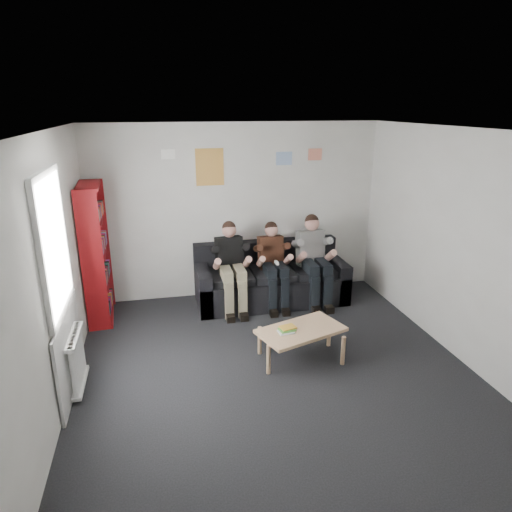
{
  "coord_description": "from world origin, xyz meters",
  "views": [
    {
      "loc": [
        -1.21,
        -4.37,
        2.94
      ],
      "look_at": [
        0.05,
        1.3,
        1.0
      ],
      "focal_mm": 32.0,
      "sensor_mm": 36.0,
      "label": 1
    }
  ],
  "objects_px": {
    "bookshelf": "(96,253)",
    "person_right": "(314,260)",
    "person_left": "(232,267)",
    "coffee_table": "(301,332)",
    "sofa": "(270,281)",
    "person_middle": "(274,265)"
  },
  "relations": [
    {
      "from": "bookshelf",
      "to": "person_middle",
      "type": "xyz_separation_m",
      "value": [
        2.52,
        -0.13,
        -0.32
      ]
    },
    {
      "from": "bookshelf",
      "to": "person_left",
      "type": "bearing_deg",
      "value": -7.71
    },
    {
      "from": "coffee_table",
      "to": "person_right",
      "type": "relative_size",
      "value": 0.74
    },
    {
      "from": "bookshelf",
      "to": "person_right",
      "type": "height_order",
      "value": "bookshelf"
    },
    {
      "from": "person_left",
      "to": "person_middle",
      "type": "distance_m",
      "value": 0.64
    },
    {
      "from": "bookshelf",
      "to": "person_right",
      "type": "relative_size",
      "value": 1.43
    },
    {
      "from": "person_right",
      "to": "person_left",
      "type": "bearing_deg",
      "value": 177.45
    },
    {
      "from": "sofa",
      "to": "coffee_table",
      "type": "bearing_deg",
      "value": -92.41
    },
    {
      "from": "sofa",
      "to": "person_left",
      "type": "xyz_separation_m",
      "value": [
        -0.64,
        -0.2,
        0.35
      ]
    },
    {
      "from": "bookshelf",
      "to": "person_right",
      "type": "bearing_deg",
      "value": -6.14
    },
    {
      "from": "bookshelf",
      "to": "person_middle",
      "type": "distance_m",
      "value": 2.54
    },
    {
      "from": "bookshelf",
      "to": "sofa",
      "type": "bearing_deg",
      "value": -2.08
    },
    {
      "from": "person_middle",
      "to": "coffee_table",
      "type": "bearing_deg",
      "value": -94.8
    },
    {
      "from": "coffee_table",
      "to": "person_right",
      "type": "bearing_deg",
      "value": 65.8
    },
    {
      "from": "coffee_table",
      "to": "person_middle",
      "type": "bearing_deg",
      "value": 87.29
    },
    {
      "from": "sofa",
      "to": "bookshelf",
      "type": "xyz_separation_m",
      "value": [
        -2.52,
        -0.07,
        0.65
      ]
    },
    {
      "from": "bookshelf",
      "to": "person_left",
      "type": "distance_m",
      "value": 1.91
    },
    {
      "from": "coffee_table",
      "to": "person_left",
      "type": "distance_m",
      "value": 1.72
    },
    {
      "from": "sofa",
      "to": "coffee_table",
      "type": "xyz_separation_m",
      "value": [
        -0.08,
        -1.8,
        0.04
      ]
    },
    {
      "from": "person_left",
      "to": "coffee_table",
      "type": "bearing_deg",
      "value": -77.64
    },
    {
      "from": "coffee_table",
      "to": "person_left",
      "type": "height_order",
      "value": "person_left"
    },
    {
      "from": "person_middle",
      "to": "person_right",
      "type": "height_order",
      "value": "person_right"
    }
  ]
}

